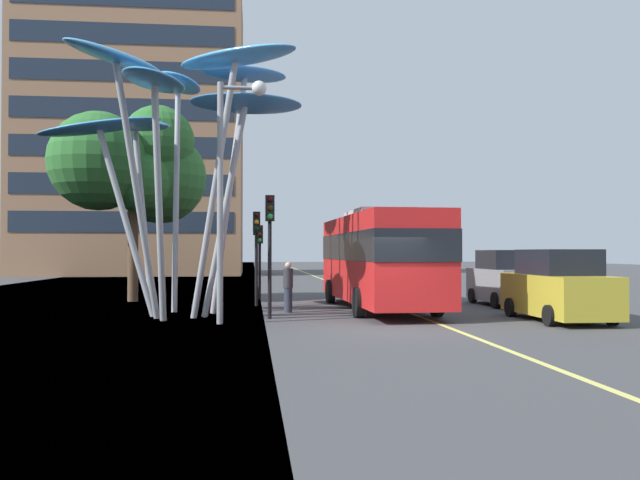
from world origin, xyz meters
TOP-DOWN VIEW (x-y plane):
  - ground at (-0.71, 0.00)m, footprint 120.00×240.00m
  - red_bus at (0.87, 6.20)m, footprint 3.05×10.38m
  - leaf_sculpture at (-6.18, 4.50)m, footprint 8.83×8.92m
  - traffic_light_kerb_near at (-3.13, 3.18)m, footprint 0.28×0.42m
  - traffic_light_kerb_far at (-3.50, 8.08)m, footprint 0.28×0.42m
  - traffic_light_island_mid at (-3.33, 11.68)m, footprint 0.28×0.42m
  - traffic_light_opposite at (-3.48, 14.60)m, footprint 0.28×0.42m
  - car_parked_near at (5.53, 1.80)m, footprint 2.04×4.49m
  - car_parked_mid at (6.15, 7.44)m, footprint 2.01×4.12m
  - street_lamp at (-4.28, 1.96)m, footprint 1.43×0.44m
  - tree_pavement_near at (-8.46, 11.08)m, footprint 6.18×6.12m
  - pedestrian at (-2.44, 5.36)m, footprint 0.34×0.34m
  - backdrop_building at (-14.46, 44.82)m, footprint 19.69×11.27m

SIDE VIEW (x-z plane):
  - ground at x=-0.71m, z-range -0.10..0.00m
  - pedestrian at x=-2.44m, z-range 0.01..1.74m
  - car_parked_near at x=5.53m, z-range -0.07..2.09m
  - car_parked_mid at x=6.15m, z-range -0.07..2.09m
  - red_bus at x=0.87m, z-range 0.17..3.76m
  - traffic_light_island_mid at x=-3.33m, z-range 0.74..3.99m
  - traffic_light_kerb_far at x=-3.50m, z-range 0.81..4.44m
  - traffic_light_opposite at x=-3.48m, z-range 0.83..4.51m
  - traffic_light_kerb_near at x=-3.13m, z-range 0.85..4.69m
  - street_lamp at x=-4.28m, z-range 1.00..8.08m
  - tree_pavement_near at x=-8.46m, z-range 1.51..9.76m
  - leaf_sculpture at x=-6.18m, z-range 2.41..11.18m
  - backdrop_building at x=-14.46m, z-range 0.00..25.45m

